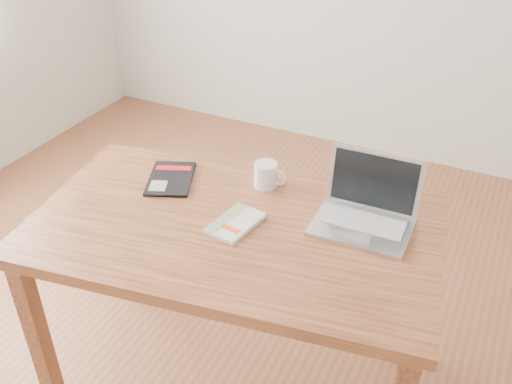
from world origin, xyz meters
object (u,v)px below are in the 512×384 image
at_px(desk, 234,247).
at_px(coffee_mug, 266,174).
at_px(black_guidebook, 171,179).
at_px(white_guidebook, 235,223).
at_px(laptop, 366,210).

bearing_deg(desk, coffee_mug, 82.19).
bearing_deg(coffee_mug, black_guidebook, -161.69).
bearing_deg(desk, black_guidebook, 148.08).
xyz_separation_m(desk, black_guidebook, (-0.32, 0.14, 0.10)).
relative_size(white_guidebook, black_guidebook, 0.75).
xyz_separation_m(white_guidebook, black_guidebook, (-0.33, 0.14, -0.00)).
bearing_deg(laptop, black_guidebook, -176.86).
distance_m(desk, coffee_mug, 0.28).
height_order(desk, black_guidebook, black_guidebook).
bearing_deg(laptop, coffee_mug, 169.47).
bearing_deg(black_guidebook, laptop, -18.58).
distance_m(white_guidebook, laptop, 0.40).
relative_size(black_guidebook, coffee_mug, 2.27).
relative_size(black_guidebook, laptop, 0.88).
height_order(white_guidebook, black_guidebook, white_guidebook).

